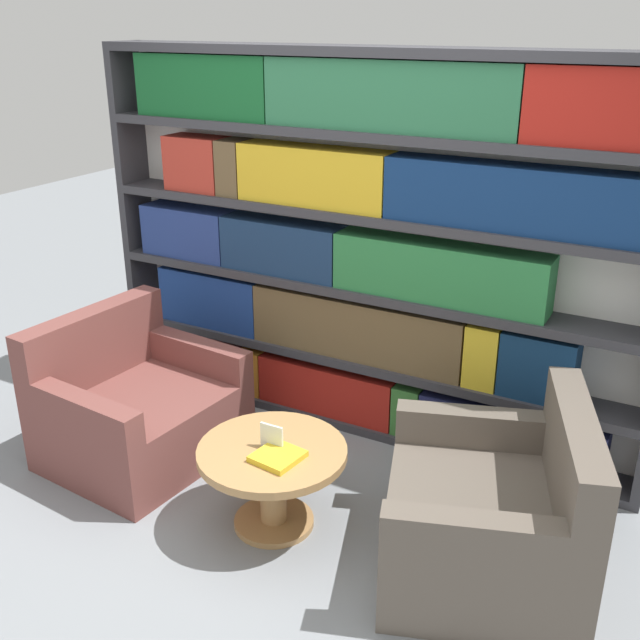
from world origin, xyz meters
The scene contains 7 objects.
ground_plane centered at (0.00, 0.00, 0.00)m, with size 14.00×14.00×0.00m, color gray.
bookshelf centered at (-0.02, 1.22, 1.07)m, with size 3.23×0.30×2.14m.
armchair_left centered at (-0.92, 0.31, 0.27)m, with size 0.90×1.01×0.79m.
armchair_right centered at (1.07, 0.32, 0.27)m, with size 1.08×1.16×0.79m.
coffee_table centered at (0.08, 0.13, 0.30)m, with size 0.70×0.70×0.42m.
table_sign centered at (0.08, 0.13, 0.47)m, with size 0.12×0.06×0.12m.
stray_book centered at (0.15, 0.07, 0.44)m, with size 0.22×0.23×0.03m.
Camera 1 is at (1.70, -2.38, 2.28)m, focal length 42.00 mm.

